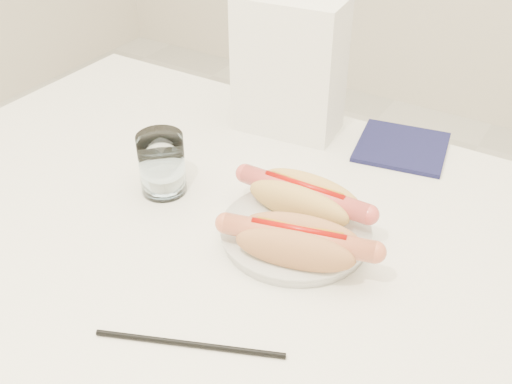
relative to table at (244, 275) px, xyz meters
The scene contains 8 objects.
table is the anchor object (origin of this frame).
plate 0.10m from the table, 38.04° to the left, with size 0.20×0.20×0.02m, color silver.
hotdog_left 0.14m from the table, 60.65° to the left, with size 0.19×0.07×0.05m.
hotdog_right 0.13m from the table, ahead, with size 0.19×0.11×0.05m.
water_glass 0.20m from the table, 166.54° to the left, with size 0.07×0.07×0.09m, color white.
chopstick_near 0.20m from the table, 75.95° to the right, with size 0.01×0.01×0.21m, color black.
napkin_box 0.37m from the table, 108.74° to the left, with size 0.17×0.10×0.23m, color white.
navy_napkin 0.36m from the table, 74.56° to the left, with size 0.14×0.14×0.01m, color #121339.
Camera 1 is at (0.34, -0.52, 1.27)m, focal length 42.30 mm.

